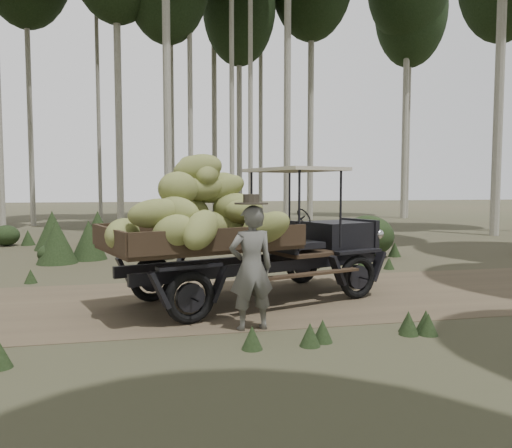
# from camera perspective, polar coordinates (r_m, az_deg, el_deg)

# --- Properties ---
(ground) EXTENTS (120.00, 120.00, 0.00)m
(ground) POSITION_cam_1_polar(r_m,az_deg,el_deg) (8.91, -10.40, -8.92)
(ground) COLOR #473D2B
(ground) RESTS_ON ground
(dirt_track) EXTENTS (70.00, 4.00, 0.01)m
(dirt_track) POSITION_cam_1_polar(r_m,az_deg,el_deg) (8.91, -10.40, -8.90)
(dirt_track) COLOR brown
(dirt_track) RESTS_ON ground
(banana_truck) EXTENTS (5.39, 3.46, 2.64)m
(banana_truck) POSITION_cam_1_polar(r_m,az_deg,el_deg) (8.36, -3.25, 0.64)
(banana_truck) COLOR black
(banana_truck) RESTS_ON ground
(farmer) EXTENTS (0.69, 0.52, 1.92)m
(farmer) POSITION_cam_1_polar(r_m,az_deg,el_deg) (7.03, -0.55, -4.85)
(farmer) COLOR #585650
(farmer) RESTS_ON ground
(undergrowth) EXTENTS (18.97, 21.36, 1.30)m
(undergrowth) POSITION_cam_1_polar(r_m,az_deg,el_deg) (12.82, -20.10, -2.71)
(undergrowth) COLOR #233319
(undergrowth) RESTS_ON ground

